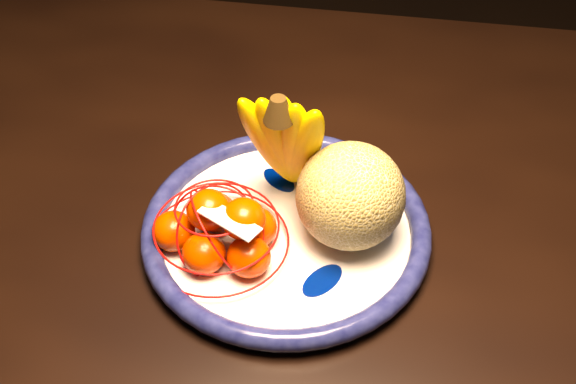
% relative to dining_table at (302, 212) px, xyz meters
% --- Properties ---
extents(dining_table, '(1.52, 0.98, 0.73)m').
position_rel_dining_table_xyz_m(dining_table, '(0.00, 0.00, 0.00)').
color(dining_table, black).
rests_on(dining_table, ground).
extents(fruit_bowl, '(0.36, 0.36, 0.03)m').
position_rel_dining_table_xyz_m(fruit_bowl, '(0.00, -0.12, 0.09)').
color(fruit_bowl, white).
rests_on(fruit_bowl, dining_table).
extents(cantaloupe, '(0.13, 0.13, 0.13)m').
position_rel_dining_table_xyz_m(cantaloupe, '(0.08, -0.11, 0.16)').
color(cantaloupe, olive).
rests_on(cantaloupe, fruit_bowl).
extents(banana_bunch, '(0.14, 0.13, 0.21)m').
position_rel_dining_table_xyz_m(banana_bunch, '(-0.01, -0.07, 0.19)').
color(banana_bunch, '#F6C900').
rests_on(banana_bunch, fruit_bowl).
extents(mandarin_bag, '(0.22, 0.22, 0.11)m').
position_rel_dining_table_xyz_m(mandarin_bag, '(-0.06, -0.17, 0.12)').
color(mandarin_bag, '#E63600').
rests_on(mandarin_bag, fruit_bowl).
extents(price_tag, '(0.08, 0.05, 0.01)m').
position_rel_dining_table_xyz_m(price_tag, '(-0.04, -0.19, 0.17)').
color(price_tag, white).
rests_on(price_tag, mandarin_bag).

